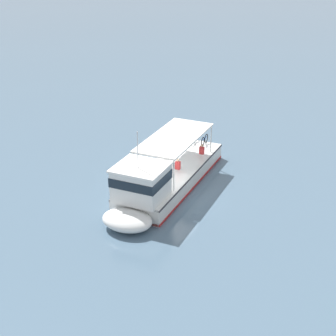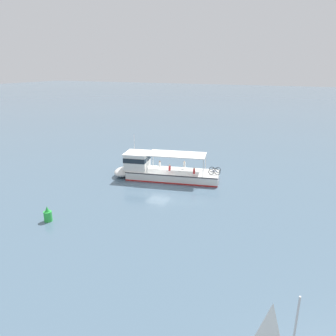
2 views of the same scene
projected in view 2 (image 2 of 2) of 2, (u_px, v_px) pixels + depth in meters
ground_plane at (158, 181)px, 37.48m from camera, size 400.00×400.00×0.00m
ferry_main at (160, 170)px, 37.90m from camera, size 13.07×5.73×5.32m
channel_buoy at (48, 215)px, 27.59m from camera, size 0.70×0.70×1.40m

